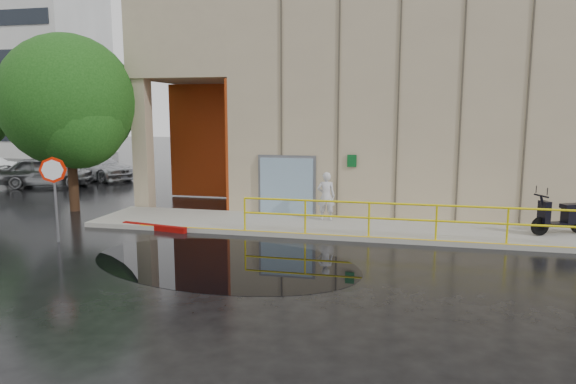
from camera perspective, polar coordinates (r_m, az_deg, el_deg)
name	(u,v)px	position (r m, az deg, el deg)	size (l,w,h in m)	color
ground	(226,265)	(13.00, -6.85, -8.03)	(120.00, 120.00, 0.00)	black
sidewalk	(394,230)	(16.63, 11.65, -4.12)	(20.00, 3.00, 0.15)	gray
building	(426,101)	(22.72, 15.11, 9.71)	(20.00, 10.17, 8.00)	tan
guardrail	(402,220)	(15.18, 12.57, -3.07)	(9.56, 0.06, 1.03)	yellow
distant_building	(27,68)	(51.23, -27.02, 12.15)	(12.00, 8.08, 15.00)	beige
person	(326,196)	(17.25, 4.26, -0.46)	(0.60, 0.39, 1.64)	silver
scooter	(562,207)	(17.26, 28.15, -1.45)	(1.92, 1.31, 1.46)	black
stop_sign	(54,180)	(16.18, -24.58, 1.20)	(0.69, 0.36, 2.50)	slate
red_curb	(154,227)	(17.11, -14.67, -3.81)	(2.40, 0.18, 0.18)	#840705
puddle	(223,262)	(13.22, -7.28, -7.74)	(7.17, 4.41, 0.01)	black
car_a	(47,172)	(28.72, -25.25, 2.06)	(1.81, 4.50, 1.53)	#9B9EA2
car_c	(97,167)	(30.65, -20.47, 2.63)	(1.99, 4.91, 1.42)	silver
tree_near	(70,106)	(20.91, -23.03, 8.74)	(4.94, 4.94, 6.63)	black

